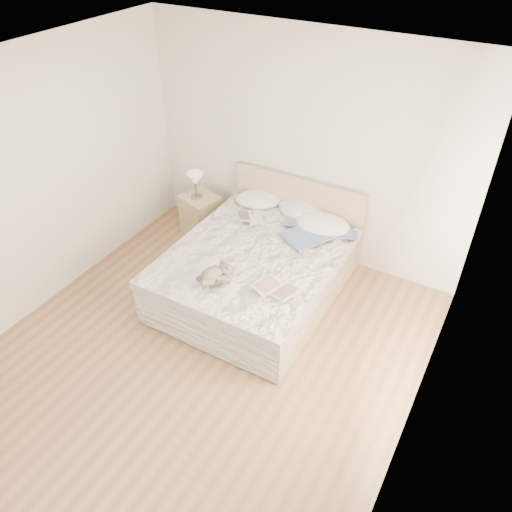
% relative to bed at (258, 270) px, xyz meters
% --- Properties ---
extents(floor, '(4.00, 4.50, 0.00)m').
position_rel_bed_xyz_m(floor, '(0.00, -1.19, -0.31)').
color(floor, brown).
rests_on(floor, ground).
extents(ceiling, '(4.00, 4.50, 0.00)m').
position_rel_bed_xyz_m(ceiling, '(0.00, -1.19, 2.39)').
color(ceiling, white).
rests_on(ceiling, ground).
extents(wall_back, '(4.00, 0.02, 2.70)m').
position_rel_bed_xyz_m(wall_back, '(0.00, 1.06, 1.04)').
color(wall_back, silver).
rests_on(wall_back, ground).
extents(wall_left, '(0.02, 4.50, 2.70)m').
position_rel_bed_xyz_m(wall_left, '(-2.00, -1.19, 1.04)').
color(wall_left, silver).
rests_on(wall_left, ground).
extents(wall_right, '(0.02, 4.50, 2.70)m').
position_rel_bed_xyz_m(wall_right, '(2.00, -1.19, 1.04)').
color(wall_right, silver).
rests_on(wall_right, ground).
extents(window, '(0.02, 1.30, 1.10)m').
position_rel_bed_xyz_m(window, '(1.99, -0.89, 1.14)').
color(window, white).
rests_on(window, wall_right).
extents(bed, '(1.72, 2.14, 1.00)m').
position_rel_bed_xyz_m(bed, '(0.00, 0.00, 0.00)').
color(bed, tan).
rests_on(bed, floor).
extents(nightstand, '(0.55, 0.52, 0.56)m').
position_rel_bed_xyz_m(nightstand, '(-1.24, 0.67, -0.03)').
color(nightstand, tan).
rests_on(nightstand, floor).
extents(table_lamp, '(0.27, 0.27, 0.34)m').
position_rel_bed_xyz_m(table_lamp, '(-1.27, 0.64, 0.50)').
color(table_lamp, '#4A4440').
rests_on(table_lamp, nightstand).
extents(pillow_left, '(0.69, 0.61, 0.17)m').
position_rel_bed_xyz_m(pillow_left, '(-0.48, 0.87, 0.33)').
color(pillow_left, white).
rests_on(pillow_left, bed).
extents(pillow_middle, '(0.65, 0.50, 0.18)m').
position_rel_bed_xyz_m(pillow_middle, '(0.09, 0.90, 0.33)').
color(pillow_middle, white).
rests_on(pillow_middle, bed).
extents(pillow_right, '(0.68, 0.52, 0.19)m').
position_rel_bed_xyz_m(pillow_right, '(0.44, 0.74, 0.33)').
color(pillow_right, white).
rests_on(pillow_right, bed).
extents(blouse, '(0.88, 0.90, 0.03)m').
position_rel_bed_xyz_m(blouse, '(0.39, 0.50, 0.32)').
color(blouse, '#3E4F76').
rests_on(blouse, bed).
extents(photo_book, '(0.40, 0.38, 0.02)m').
position_rel_bed_xyz_m(photo_book, '(-0.37, 0.45, 0.32)').
color(photo_book, silver).
rests_on(photo_book, bed).
extents(childrens_book, '(0.47, 0.38, 0.03)m').
position_rel_bed_xyz_m(childrens_book, '(0.50, -0.52, 0.32)').
color(childrens_book, beige).
rests_on(childrens_book, bed).
extents(teddy_bear, '(0.33, 0.38, 0.17)m').
position_rel_bed_xyz_m(teddy_bear, '(-0.12, -0.73, 0.34)').
color(teddy_bear, brown).
rests_on(teddy_bear, bed).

